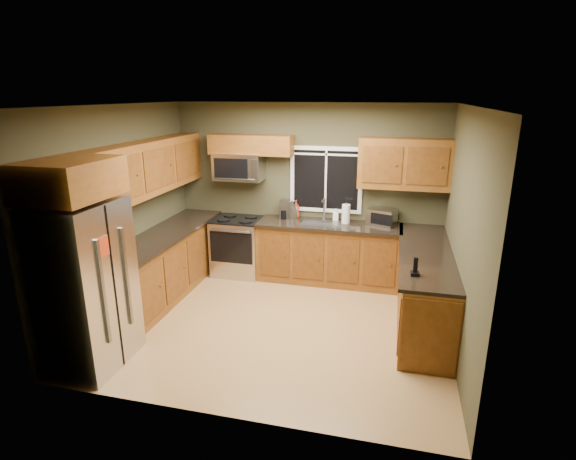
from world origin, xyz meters
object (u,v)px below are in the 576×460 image
at_px(microwave, 239,167).
at_px(refrigerator, 85,286).
at_px(coffee_maker, 285,210).
at_px(cordless_phone, 415,270).
at_px(toaster_oven, 382,217).
at_px(kettle, 292,210).
at_px(soap_bottle_b, 336,214).
at_px(range, 238,246).
at_px(paper_towel_roll, 346,214).
at_px(soap_bottle_a, 296,209).

bearing_deg(microwave, refrigerator, -103.34).
distance_m(coffee_maker, cordless_phone, 2.74).
xyz_separation_m(microwave, cordless_phone, (2.67, -1.89, -0.73)).
relative_size(microwave, toaster_oven, 1.63).
distance_m(kettle, soap_bottle_b, 0.68).
distance_m(range, toaster_oven, 2.32).
height_order(microwave, cordless_phone, microwave).
bearing_deg(kettle, microwave, -177.03).
bearing_deg(coffee_maker, kettle, 4.82).
bearing_deg(range, refrigerator, -103.97).
bearing_deg(cordless_phone, range, 146.63).
relative_size(microwave, soap_bottle_b, 4.16).
height_order(coffee_maker, cordless_phone, coffee_maker).
bearing_deg(microwave, coffee_maker, 2.67).
xyz_separation_m(refrigerator, paper_towel_roll, (2.39, 2.87, 0.18)).
bearing_deg(kettle, toaster_oven, -1.39).
height_order(refrigerator, soap_bottle_a, refrigerator).
xyz_separation_m(toaster_oven, soap_bottle_b, (-0.70, 0.08, -0.03)).
relative_size(microwave, paper_towel_roll, 2.38).
xyz_separation_m(kettle, paper_towel_roll, (0.85, -0.08, 0.01)).
relative_size(toaster_oven, cordless_phone, 2.27).
bearing_deg(paper_towel_roll, microwave, 178.93).
distance_m(range, kettle, 1.06).
height_order(range, kettle, kettle).
xyz_separation_m(refrigerator, soap_bottle_b, (2.22, 3.00, 0.13)).
height_order(refrigerator, range, refrigerator).
height_order(toaster_oven, cordless_phone, toaster_oven).
bearing_deg(soap_bottle_b, kettle, -175.78).
bearing_deg(coffee_maker, refrigerator, -115.78).
bearing_deg(cordless_phone, kettle, 133.15).
xyz_separation_m(range, kettle, (0.85, 0.18, 0.60)).
bearing_deg(refrigerator, range, 76.03).
bearing_deg(kettle, cordless_phone, -46.85).
height_order(refrigerator, coffee_maker, refrigerator).
xyz_separation_m(toaster_oven, coffee_maker, (-1.50, 0.02, 0.01)).
bearing_deg(paper_towel_roll, toaster_oven, 4.56).
relative_size(kettle, soap_bottle_b, 1.56).
distance_m(range, cordless_phone, 3.24).
bearing_deg(paper_towel_roll, soap_bottle_a, 171.05).
height_order(soap_bottle_a, cordless_phone, soap_bottle_a).
bearing_deg(paper_towel_roll, kettle, 174.88).
bearing_deg(range, coffee_maker, 13.11).
bearing_deg(paper_towel_roll, range, -176.49).
xyz_separation_m(refrigerator, coffee_maker, (1.42, 2.94, 0.17)).
distance_m(microwave, soap_bottle_a, 1.11).
distance_m(coffee_maker, kettle, 0.12).
bearing_deg(range, kettle, 11.96).
relative_size(range, microwave, 1.23).
height_order(range, coffee_maker, coffee_maker).
bearing_deg(microwave, soap_bottle_a, 5.98).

